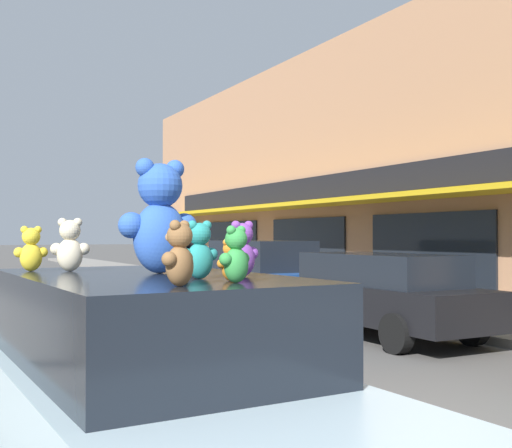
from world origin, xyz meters
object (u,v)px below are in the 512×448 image
(teddy_bear_giant, at_px, (160,218))
(parked_car_far_center, at_px, (379,292))
(teddy_bear_teal, at_px, (199,251))
(teddy_bear_yellow, at_px, (31,249))
(parked_car_far_right, at_px, (261,274))
(teddy_bear_purple, at_px, (242,250))
(teddy_bear_cream, at_px, (70,246))
(teddy_bear_orange, at_px, (231,261))
(teddy_bear_brown, at_px, (179,254))
(teddy_bear_black, at_px, (191,252))
(teddy_bear_green, at_px, (236,255))
(plush_art_car, at_px, (146,391))

(teddy_bear_giant, xyz_separation_m, parked_car_far_center, (5.91, 5.05, -1.14))
(teddy_bear_teal, bearing_deg, teddy_bear_giant, -93.78)
(teddy_bear_giant, relative_size, teddy_bear_yellow, 2.39)
(parked_car_far_right, bearing_deg, teddy_bear_purple, -118.69)
(teddy_bear_giant, distance_m, teddy_bear_purple, 0.72)
(teddy_bear_cream, bearing_deg, teddy_bear_purple, 143.74)
(teddy_bear_orange, relative_size, teddy_bear_brown, 0.71)
(teddy_bear_brown, xyz_separation_m, parked_car_far_center, (6.20, 6.18, -0.92))
(teddy_bear_teal, height_order, parked_car_far_center, teddy_bear_teal)
(teddy_bear_black, relative_size, teddy_bear_yellow, 0.91)
(teddy_bear_brown, bearing_deg, parked_car_far_right, -159.57)
(teddy_bear_purple, bearing_deg, teddy_bear_black, -89.51)
(teddy_bear_purple, relative_size, teddy_bear_green, 1.12)
(plush_art_car, relative_size, teddy_bear_green, 15.27)
(teddy_bear_cream, relative_size, parked_car_far_center, 0.08)
(teddy_bear_green, height_order, parked_car_far_center, teddy_bear_green)
(plush_art_car, height_order, parked_car_far_right, parked_car_far_right)
(teddy_bear_brown, xyz_separation_m, parked_car_far_right, (6.20, 10.73, -0.83))
(parked_car_far_right, bearing_deg, teddy_bear_black, -120.62)
(teddy_bear_orange, bearing_deg, teddy_bear_brown, 19.01)
(teddy_bear_orange, xyz_separation_m, teddy_bear_purple, (0.22, 0.29, 0.05))
(teddy_bear_teal, relative_size, parked_car_far_center, 0.08)
(teddy_bear_brown, distance_m, teddy_bear_green, 0.37)
(teddy_bear_brown, distance_m, parked_car_far_center, 8.81)
(plush_art_car, height_order, teddy_bear_giant, teddy_bear_giant)
(teddy_bear_brown, bearing_deg, teddy_bear_giant, -143.82)
(plush_art_car, height_order, teddy_bear_yellow, teddy_bear_yellow)
(plush_art_car, relative_size, teddy_bear_cream, 12.37)
(teddy_bear_orange, relative_size, parked_car_far_right, 0.06)
(teddy_bear_orange, height_order, parked_car_far_right, teddy_bear_orange)
(teddy_bear_black, bearing_deg, teddy_bear_cream, -8.84)
(plush_art_car, xyz_separation_m, teddy_bear_orange, (0.25, -0.75, 0.87))
(teddy_bear_purple, relative_size, parked_car_far_center, 0.08)
(teddy_bear_teal, distance_m, teddy_bear_purple, 0.32)
(teddy_bear_black, height_order, parked_car_far_right, teddy_bear_black)
(teddy_bear_green, relative_size, teddy_bear_cream, 0.81)
(teddy_bear_orange, relative_size, parked_car_far_center, 0.05)
(parked_car_far_center, bearing_deg, teddy_bear_purple, -134.64)
(teddy_bear_green, height_order, teddy_bear_cream, teddy_bear_cream)
(teddy_bear_giant, bearing_deg, teddy_bear_brown, 72.37)
(teddy_bear_purple, height_order, teddy_bear_green, teddy_bear_purple)
(teddy_bear_yellow, bearing_deg, teddy_bear_green, 118.81)
(teddy_bear_orange, relative_size, teddy_bear_teal, 0.69)
(teddy_bear_cream, bearing_deg, teddy_bear_orange, 130.91)
(teddy_bear_teal, height_order, teddy_bear_green, teddy_bear_teal)
(teddy_bear_giant, distance_m, teddy_bear_teal, 0.69)
(teddy_bear_purple, height_order, teddy_bear_cream, teddy_bear_cream)
(teddy_bear_giant, relative_size, teddy_bear_orange, 3.28)
(plush_art_car, height_order, teddy_bear_cream, teddy_bear_cream)
(teddy_bear_black, bearing_deg, parked_car_far_right, -92.08)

